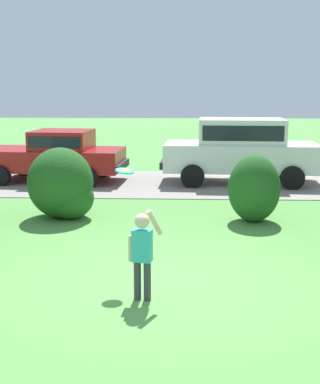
% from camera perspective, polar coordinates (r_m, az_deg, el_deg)
% --- Properties ---
extents(ground_plane, '(80.00, 80.00, 0.00)m').
position_cam_1_polar(ground_plane, '(8.05, 0.79, -9.49)').
color(ground_plane, '#518E42').
extents(driveway_strip, '(28.00, 4.40, 0.02)m').
position_cam_1_polar(driveway_strip, '(15.68, 1.57, 0.93)').
color(driveway_strip, gray).
rests_on(driveway_strip, ground).
extents(shrub_centre_left, '(1.47, 1.53, 1.55)m').
position_cam_1_polar(shrub_centre_left, '(11.76, -10.50, 0.64)').
color(shrub_centre_left, '#1E511C').
rests_on(shrub_centre_left, ground).
extents(shrub_centre, '(1.11, 1.17, 1.44)m').
position_cam_1_polar(shrub_centre, '(11.40, 10.16, 0.38)').
color(shrub_centre, '#1E511C').
rests_on(shrub_centre, ground).
extents(parked_sedan, '(4.51, 2.32, 1.56)m').
position_cam_1_polar(parked_sedan, '(16.26, -11.23, 4.08)').
color(parked_sedan, maroon).
rests_on(parked_sedan, ground).
extents(parked_suv, '(4.78, 2.28, 1.92)m').
position_cam_1_polar(parked_suv, '(15.84, 8.76, 4.81)').
color(parked_suv, white).
rests_on(parked_suv, ground).
extents(child_thrower, '(0.47, 0.23, 1.29)m').
position_cam_1_polar(child_thrower, '(7.11, -1.94, -6.23)').
color(child_thrower, '#383842').
rests_on(child_thrower, ground).
extents(frisbee, '(0.28, 0.28, 0.09)m').
position_cam_1_polar(frisbee, '(7.79, -3.83, 2.29)').
color(frisbee, '#1EB7B2').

